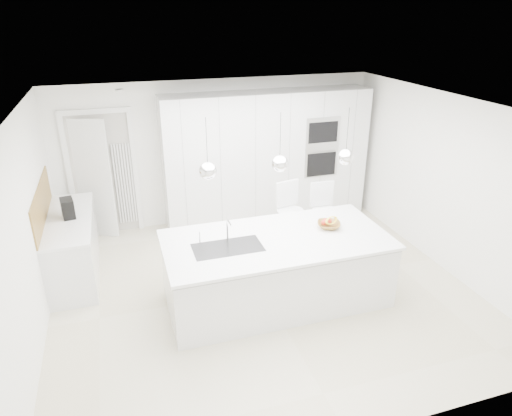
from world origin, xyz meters
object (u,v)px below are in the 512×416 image
object	(u,v)px
espresso_machine	(68,208)
bar_stool_right	(324,221)
bar_stool_left	(290,223)
island_base	(277,272)
fruit_bowl	(329,225)

from	to	relation	value
espresso_machine	bar_stool_right	size ratio (longest dim) A/B	0.23
bar_stool_left	espresso_machine	bearing A→B (deg)	159.08
espresso_machine	bar_stool_left	bearing A→B (deg)	-18.80
island_base	bar_stool_left	xyz separation A→B (m)	(0.57, 1.01, 0.17)
fruit_bowl	espresso_machine	distance (m)	3.57
island_base	espresso_machine	bearing A→B (deg)	149.07
island_base	fruit_bowl	world-z (taller)	fruit_bowl
island_base	bar_stool_right	bearing A→B (deg)	40.25
fruit_bowl	bar_stool_left	xyz separation A→B (m)	(-0.19, 0.88, -0.34)
bar_stool_right	island_base	bearing A→B (deg)	-137.82
espresso_machine	fruit_bowl	bearing A→B (deg)	-32.35
fruit_bowl	bar_stool_left	world-z (taller)	bar_stool_left
fruit_bowl	bar_stool_left	size ratio (longest dim) A/B	0.25
bar_stool_right	fruit_bowl	bearing A→B (deg)	-111.00
bar_stool_right	espresso_machine	bearing A→B (deg)	172.71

